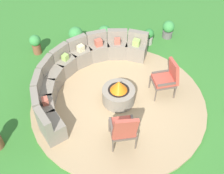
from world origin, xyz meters
TOP-DOWN VIEW (x-y plane):
  - ground_plane at (0.00, 0.00)m, footprint 24.00×24.00m
  - patio_circle at (0.00, 0.00)m, footprint 4.45×4.45m
  - fire_pit at (0.00, 0.00)m, footprint 0.82×0.82m
  - curved_stone_bench at (0.06, 1.31)m, footprint 4.06×1.87m
  - lounge_chair_front_left at (-1.00, -0.77)m, footprint 0.79×0.80m
  - lounge_chair_front_right at (0.93, -0.83)m, footprint 0.76×0.79m
  - potted_plant_1 at (0.29, 3.19)m, footprint 0.34×0.34m
  - potted_plant_2 at (1.89, 1.78)m, footprint 0.42×0.42m
  - potted_plant_3 at (3.31, 0.25)m, footprint 0.38×0.38m
  - potted_plant_4 at (2.64, 0.59)m, footprint 0.30×0.30m
  - potted_plant_5 at (1.27, 2.42)m, footprint 0.45×0.45m

SIDE VIEW (x-z plane):
  - ground_plane at x=0.00m, z-range 0.00..0.00m
  - patio_circle at x=0.00m, z-range 0.00..0.06m
  - potted_plant_4 at x=2.64m, z-range 0.02..0.56m
  - potted_plant_3 at x=3.31m, z-range 0.02..0.61m
  - fire_pit at x=0.00m, z-range -0.02..0.67m
  - potted_plant_2 at x=1.89m, z-range 0.03..0.64m
  - potted_plant_5 at x=1.27m, z-range 0.01..0.68m
  - potted_plant_1 at x=0.29m, z-range 0.04..0.68m
  - curved_stone_bench at x=0.06m, z-range -0.02..0.80m
  - lounge_chair_front_right at x=0.93m, z-range 0.08..1.11m
  - lounge_chair_front_left at x=-1.00m, z-range 0.07..1.15m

